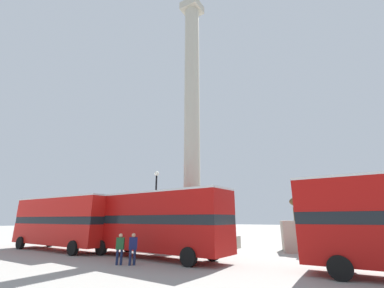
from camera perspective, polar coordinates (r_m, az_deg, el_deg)
ground_plane at (r=23.35m, az=0.00°, el=-22.35°), size 200.00×200.00×0.00m
monument_column at (r=23.70m, az=0.00°, el=-4.78°), size 6.33×6.33×26.73m
bus_b at (r=24.83m, az=-26.74°, el=-14.93°), size 10.66×3.06×4.22m
bus_c at (r=18.35m, az=-8.42°, el=-16.51°), size 11.17×3.49×4.22m
equestrian_statue at (r=23.20m, az=24.00°, el=-17.58°), size 4.18×3.50×5.45m
street_lamp at (r=20.81m, az=-8.16°, el=-14.09°), size 0.38×0.38×6.19m
pedestrian_near_lamp at (r=16.10m, az=-15.72°, el=-21.22°), size 0.47×0.36×1.66m
pedestrian_by_plinth at (r=15.85m, az=-13.00°, el=-21.43°), size 0.41×0.46×1.68m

